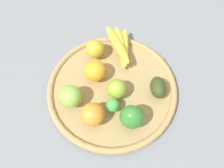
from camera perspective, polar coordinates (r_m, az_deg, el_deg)
name	(u,v)px	position (r m, az deg, el deg)	size (l,w,h in m)	color
ground_plane	(112,91)	(0.83, 0.00, -1.66)	(2.40, 2.40, 0.00)	slate
basket	(112,89)	(0.81, 0.00, -1.19)	(0.46, 0.46, 0.03)	#988151
orange_1	(95,71)	(0.79, -4.29, 3.31)	(0.08, 0.08, 0.08)	orange
banana_bunch	(121,46)	(0.86, 2.23, 9.50)	(0.19, 0.13, 0.06)	yellow
orange_0	(92,114)	(0.72, -4.90, -7.54)	(0.08, 0.08, 0.08)	orange
avocado	(158,87)	(0.78, 11.44, -0.84)	(0.08, 0.05, 0.05)	#303D17
bell_pepper	(132,117)	(0.71, 5.00, -8.24)	(0.08, 0.07, 0.09)	#31762E
apple_1	(95,49)	(0.85, -4.22, 8.74)	(0.07, 0.07, 0.07)	gold
apple_2	(117,89)	(0.76, 1.24, -1.20)	(0.07, 0.07, 0.07)	olive
lime_0	(113,105)	(0.75, 0.18, -5.33)	(0.04, 0.04, 0.04)	green
apple_0	(71,96)	(0.75, -10.30, -3.07)	(0.07, 0.07, 0.07)	#80B646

